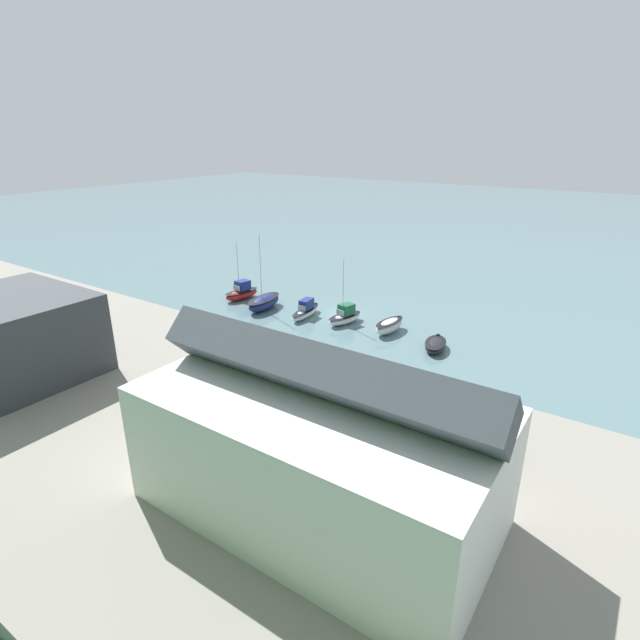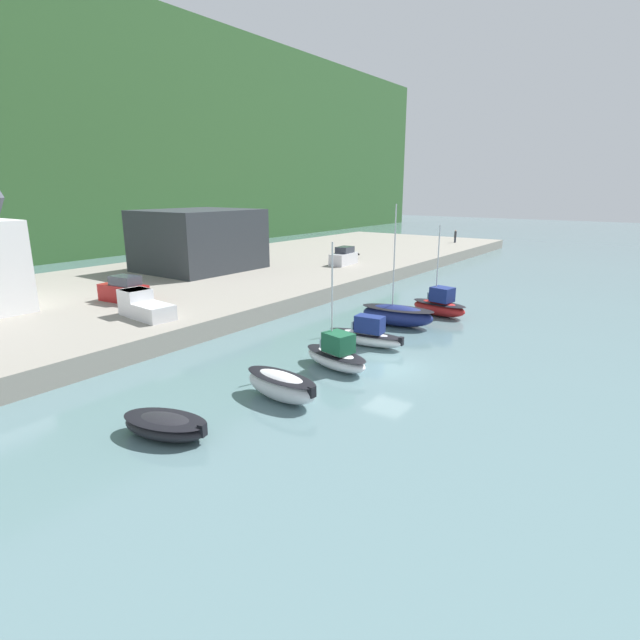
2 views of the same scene
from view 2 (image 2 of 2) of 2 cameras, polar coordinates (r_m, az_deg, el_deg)
name	(u,v)px [view 2 (image 2 of 2)]	position (r m, az deg, el deg)	size (l,w,h in m)	color
ground_plane	(389,368)	(30.56, 7.87, -5.49)	(320.00, 320.00, 0.00)	slate
quay_promenade	(116,298)	(49.77, -22.27, 2.35)	(135.11, 30.54, 1.45)	gray
yacht_club_building	(199,240)	(59.09, -13.66, 8.89)	(12.04, 10.61, 6.75)	#2D3338
moored_boat_0	(166,425)	(23.25, -17.24, -11.44)	(3.01, 4.52, 0.95)	black
moored_boat_1	(281,385)	(25.79, -4.48, -7.47)	(2.18, 4.75, 1.47)	silver
moored_boat_2	(336,355)	(30.04, 1.85, -4.05)	(2.86, 5.08, 7.57)	white
moored_boat_3	(367,335)	(34.51, 5.36, -1.71)	(2.09, 5.68, 2.12)	white
moored_boat_4	(397,315)	(39.76, 8.82, 0.59)	(3.10, 6.12, 9.40)	navy
moored_boat_5	(439,305)	(43.61, 13.49, 1.67)	(2.79, 5.25, 7.58)	red
parked_car_0	(344,257)	(61.54, 2.73, 7.20)	(4.33, 2.13, 2.16)	silver
parked_car_3	(124,291)	(44.22, -21.50, 3.16)	(2.28, 4.38, 2.16)	maroon
pickup_truck_0	(143,306)	(38.50, -19.57, 1.57)	(2.34, 4.87, 1.90)	silver
person_on_quay	(455,236)	(89.69, 15.20, 9.24)	(0.40, 0.40, 2.14)	#232838
dog_on_quay	(357,254)	(67.85, 4.20, 7.50)	(0.55, 0.88, 0.68)	black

